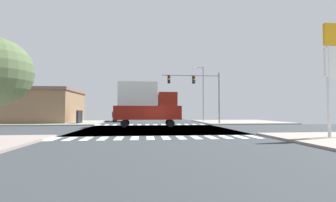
% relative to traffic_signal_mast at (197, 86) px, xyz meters
% --- Properties ---
extents(ground, '(90.00, 90.00, 0.05)m').
position_rel_traffic_signal_mast_xyz_m(ground, '(-5.61, -7.13, -4.99)').
color(ground, '#313639').
extents(sidewalk_corner_ne, '(12.00, 12.00, 0.14)m').
position_rel_traffic_signal_mast_xyz_m(sidewalk_corner_ne, '(7.39, 4.87, -4.90)').
color(sidewalk_corner_ne, gray).
rests_on(sidewalk_corner_ne, ground).
extents(sidewalk_corner_nw, '(12.00, 12.00, 0.14)m').
position_rel_traffic_signal_mast_xyz_m(sidewalk_corner_nw, '(-18.61, 4.87, -4.90)').
color(sidewalk_corner_nw, gray).
rests_on(sidewalk_corner_nw, ground).
extents(crosswalk_near, '(13.50, 2.00, 0.01)m').
position_rel_traffic_signal_mast_xyz_m(crosswalk_near, '(-5.86, -14.43, -4.97)').
color(crosswalk_near, silver).
rests_on(crosswalk_near, ground).
extents(crosswalk_far, '(13.50, 2.00, 0.01)m').
position_rel_traffic_signal_mast_xyz_m(crosswalk_far, '(-5.86, 0.17, -4.97)').
color(crosswalk_far, silver).
rests_on(crosswalk_far, ground).
extents(traffic_signal_mast, '(7.53, 0.55, 6.68)m').
position_rel_traffic_signal_mast_xyz_m(traffic_signal_mast, '(0.00, 0.00, 0.00)').
color(traffic_signal_mast, gray).
rests_on(traffic_signal_mast, ground).
extents(gas_station_sign, '(1.60, 0.20, 7.24)m').
position_rel_traffic_signal_mast_xyz_m(gas_station_sign, '(5.23, -16.23, -0.01)').
color(gas_station_sign, silver).
rests_on(gas_station_sign, ground).
extents(street_lamp, '(1.78, 0.32, 8.78)m').
position_rel_traffic_signal_mast_xyz_m(street_lamp, '(2.46, 7.46, 0.22)').
color(street_lamp, gray).
rests_on(street_lamp, ground).
extents(bank_building, '(15.69, 10.15, 4.84)m').
position_rel_traffic_signal_mast_xyz_m(bank_building, '(-23.63, 6.23, -2.54)').
color(bank_building, '#876848').
rests_on(bank_building, ground).
extents(box_truck_nearside_1, '(7.20, 2.40, 4.85)m').
position_rel_traffic_signal_mast_xyz_m(box_truck_nearside_1, '(-6.59, -3.63, -2.41)').
color(box_truck_nearside_1, black).
rests_on(box_truck_nearside_1, ground).
extents(box_truck_queued_2, '(2.40, 7.20, 4.85)m').
position_rel_traffic_signal_mast_xyz_m(box_truck_queued_2, '(-10.61, 26.79, -2.41)').
color(box_truck_queued_2, black).
rests_on(box_truck_queued_2, ground).
extents(suv_leading_2, '(1.96, 4.60, 2.34)m').
position_rel_traffic_signal_mast_xyz_m(suv_leading_2, '(-10.61, 9.01, -3.58)').
color(suv_leading_2, black).
rests_on(suv_leading_2, ground).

